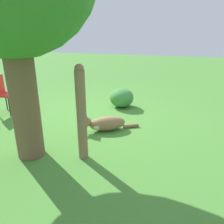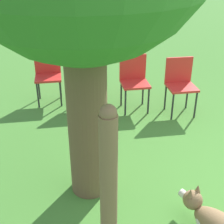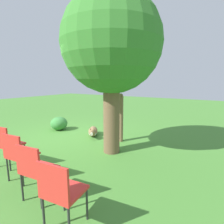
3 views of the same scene
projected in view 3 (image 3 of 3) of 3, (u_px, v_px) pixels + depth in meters
ground_plane at (77, 140)px, 5.37m from camera, size 30.00×30.00×0.00m
oak_tree at (111, 45)px, 4.03m from camera, size 2.34×2.34×3.82m
dog at (93, 132)px, 5.75m from camera, size 1.06×0.75×0.38m
fence_post at (121, 118)px, 5.14m from camera, size 0.15×0.15×1.44m
red_chair_0 at (7, 143)px, 3.60m from camera, size 0.47×0.48×0.90m
red_chair_1 at (18, 153)px, 3.08m from camera, size 0.47×0.48×0.90m
red_chair_2 at (35, 168)px, 2.57m from camera, size 0.47×0.48×0.90m
red_chair_3 at (60, 190)px, 2.05m from camera, size 0.47×0.48×0.90m
low_shrub at (59, 123)px, 6.45m from camera, size 0.61×0.61×0.49m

